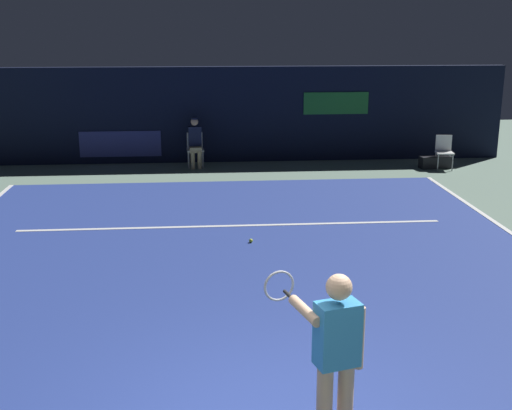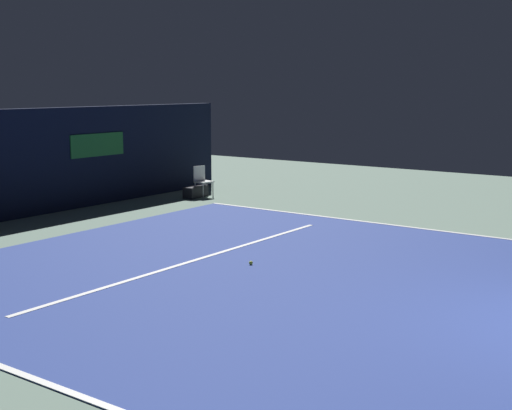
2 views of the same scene
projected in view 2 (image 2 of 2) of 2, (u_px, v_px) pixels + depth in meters
ground_plane at (289, 277)px, 11.66m from camera, size 31.24×31.24×0.00m
court_surface at (289, 277)px, 11.66m from camera, size 10.23×11.38×0.01m
line_sideline_left at (413, 227)px, 15.72m from camera, size 0.10×11.38×0.01m
line_sideline_right at (33, 378)px, 7.60m from camera, size 0.10×11.38×0.01m
line_service at (197, 260)px, 12.80m from camera, size 7.98×0.10×0.01m
courtside_chair_near at (202, 179)px, 20.10m from camera, size 0.49×0.47×0.88m
tennis_ball at (251, 263)px, 12.44m from camera, size 0.07×0.07×0.07m
equipment_bag at (196, 192)px, 20.08m from camera, size 0.87×0.41×0.32m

